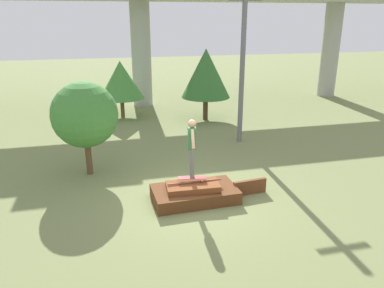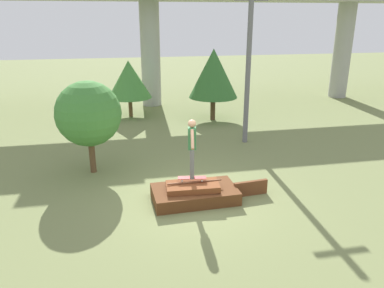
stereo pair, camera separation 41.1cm
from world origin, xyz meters
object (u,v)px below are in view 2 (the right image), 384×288
object	(u,v)px
utility_pole	(248,64)
tree_behind_left	(213,73)
skater	(192,145)
tree_behind_right	(88,114)
tree_mid_back	(129,79)
skateboard	(192,178)

from	to	relation	value
utility_pole	tree_behind_left	bearing A→B (deg)	96.71
skater	utility_pole	xyz separation A→B (m)	(3.19, 4.65, 1.57)
skater	utility_pole	size ratio (longest dim) A/B	0.27
tree_behind_left	tree_behind_right	distance (m)	8.06
skater	tree_mid_back	bearing A→B (deg)	97.52
tree_behind_left	tree_behind_right	world-z (taller)	tree_behind_left
tree_behind_right	skater	bearing A→B (deg)	-42.20
tree_behind_right	tree_mid_back	size ratio (longest dim) A/B	1.06
utility_pole	tree_behind_left	size ratio (longest dim) A/B	1.76
skateboard	tree_behind_left	bearing A→B (deg)	71.82
skateboard	skater	xyz separation A→B (m)	(-0.00, 0.00, 1.00)
tree_behind_right	skateboard	bearing A→B (deg)	-42.20
utility_pole	tree_behind_right	xyz separation A→B (m)	(-6.06, -2.05, -1.21)
skateboard	tree_behind_right	world-z (taller)	tree_behind_right
utility_pole	tree_behind_left	distance (m)	3.85
skateboard	tree_behind_right	distance (m)	4.11
tree_mid_back	utility_pole	bearing A→B (deg)	-49.21
tree_behind_right	utility_pole	bearing A→B (deg)	18.67
skateboard	skater	bearing A→B (deg)	123.69
skater	tree_behind_left	xyz separation A→B (m)	(2.75, 8.37, 0.68)
tree_behind_left	tree_mid_back	distance (m)	4.33
utility_pole	tree_mid_back	xyz separation A→B (m)	(-4.49, 5.20, -1.29)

